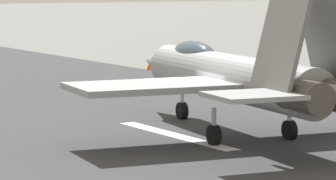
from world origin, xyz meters
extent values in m
plane|color=slate|center=(0.00, 0.00, 0.00)|extent=(400.00, 400.00, 0.00)
cube|color=#36363A|center=(0.00, 0.00, 0.01)|extent=(240.00, 26.00, 0.02)
cube|color=white|center=(0.88, 0.00, 0.02)|extent=(8.00, 0.70, 0.00)
cylinder|color=gray|center=(-0.18, -1.92, 2.30)|extent=(12.68, 3.61, 1.80)
cone|color=gray|center=(7.46, -3.04, 2.30)|extent=(3.09, 1.94, 1.53)
ellipsoid|color=#3F5160|center=(3.32, -2.43, 2.98)|extent=(3.72, 1.61, 1.10)
cylinder|color=#47423D|center=(-6.46, -0.44, 2.30)|extent=(2.34, 1.41, 1.10)
cylinder|color=#47423D|center=(-6.62, -1.53, 2.30)|extent=(2.34, 1.41, 1.10)
cube|color=gray|center=(-0.61, 2.01, 2.20)|extent=(4.21, 6.28, 0.24)
cube|color=gray|center=(-1.72, -5.56, 2.20)|extent=(4.21, 6.28, 0.24)
cube|color=gray|center=(-6.19, 1.39, 2.40)|extent=(2.78, 3.12, 0.16)
cube|color=slate|center=(-5.46, -0.23, 4.00)|extent=(2.71, 1.31, 3.14)
cube|color=slate|center=(-5.72, -2.02, 4.00)|extent=(2.71, 1.31, 3.14)
cylinder|color=silver|center=(4.60, -2.62, 0.70)|extent=(0.18, 0.18, 1.40)
cylinder|color=black|center=(4.60, -2.62, 0.38)|extent=(0.80, 0.41, 0.76)
cylinder|color=silver|center=(-1.72, -0.08, 0.70)|extent=(0.18, 0.18, 1.40)
cylinder|color=black|center=(-1.72, -0.08, 0.38)|extent=(0.80, 0.41, 0.76)
cylinder|color=silver|center=(-2.19, -3.24, 0.70)|extent=(0.18, 0.18, 1.40)
cylinder|color=black|center=(-2.19, -3.24, 0.38)|extent=(0.80, 0.41, 0.76)
cube|color=#1E2338|center=(15.70, -10.37, 0.41)|extent=(0.24, 0.36, 0.82)
cube|color=orange|center=(15.70, -10.37, 1.02)|extent=(0.49, 0.38, 0.56)
sphere|color=tan|center=(15.70, -10.37, 1.45)|extent=(0.22, 0.22, 0.22)
cylinder|color=orange|center=(15.99, -10.30, 0.99)|extent=(0.10, 0.10, 0.53)
cylinder|color=orange|center=(15.41, -10.44, 0.99)|extent=(0.10, 0.10, 0.53)
cone|color=orange|center=(7.24, -13.09, 0.28)|extent=(0.44, 0.44, 0.55)
cone|color=orange|center=(25.61, -13.09, 0.28)|extent=(0.44, 0.44, 0.55)
camera|label=1|loc=(-31.34, 19.77, 6.12)|focal=104.24mm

